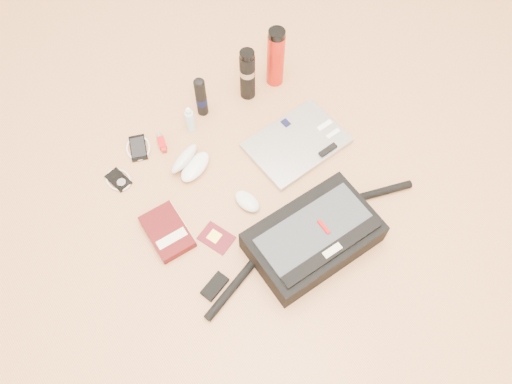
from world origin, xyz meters
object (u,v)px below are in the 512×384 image
(book, at_px, (168,232))
(thermos_black, at_px, (247,74))
(messenger_bag, at_px, (313,238))
(laptop, at_px, (297,143))
(thermos_red, at_px, (276,58))

(book, distance_m, thermos_black, 0.71)
(messenger_bag, xyz_separation_m, book, (-0.39, 0.34, -0.04))
(book, bearing_deg, thermos_black, 33.44)
(book, xyz_separation_m, thermos_black, (0.61, 0.35, 0.11))
(laptop, xyz_separation_m, book, (-0.62, -0.03, 0.00))
(thermos_red, bearing_deg, laptop, -112.42)
(messenger_bag, xyz_separation_m, thermos_red, (0.36, 0.69, 0.08))
(book, relative_size, thermos_red, 0.75)
(messenger_bag, relative_size, thermos_black, 3.75)
(thermos_black, distance_m, thermos_red, 0.14)
(messenger_bag, height_order, thermos_red, thermos_red)
(laptop, bearing_deg, messenger_bag, -123.13)
(book, height_order, thermos_red, thermos_red)
(messenger_bag, distance_m, thermos_black, 0.73)
(laptop, bearing_deg, book, -178.97)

